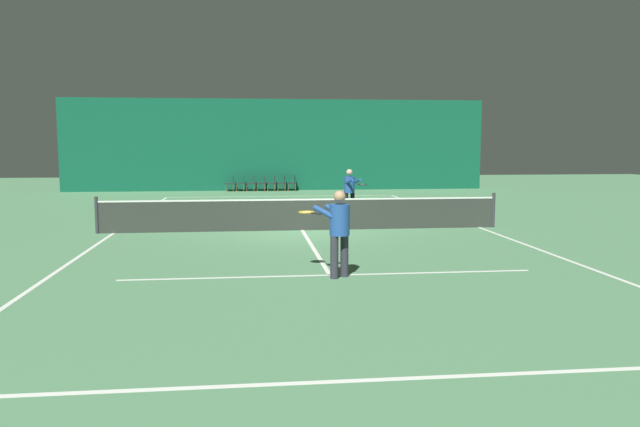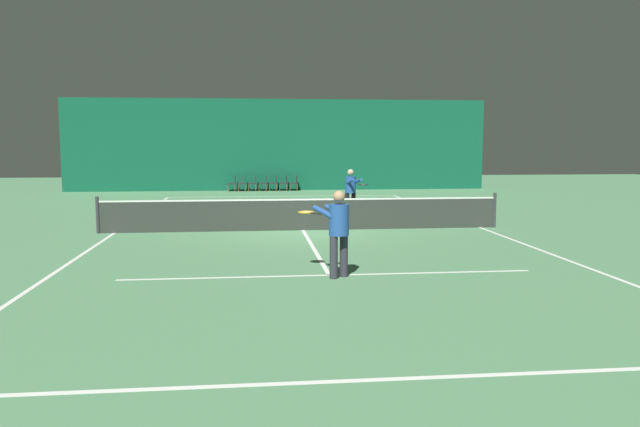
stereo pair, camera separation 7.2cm
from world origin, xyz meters
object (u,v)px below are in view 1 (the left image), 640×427
courtside_chair_5 (283,182)px  courtside_chair_3 (262,182)px  tennis_net (302,213)px  courtside_chair_0 (231,182)px  player_far (350,189)px  courtside_chair_2 (252,182)px  player_near (338,227)px  courtside_chair_4 (272,182)px  courtside_chair_1 (241,182)px  courtside_chair_6 (293,182)px

courtside_chair_5 → courtside_chair_3: bearing=-90.0°
tennis_net → courtside_chair_0: tennis_net is taller
player_far → tennis_net: bearing=-47.4°
courtside_chair_2 → courtside_chair_3: bearing=90.0°
player_far → courtside_chair_3: (-2.90, 11.60, -0.48)m
player_near → courtside_chair_5: 21.84m
courtside_chair_0 → courtside_chair_2: 1.11m
courtside_chair_3 → courtside_chair_4: bearing=90.0°
player_near → courtside_chair_5: bearing=-34.6°
courtside_chair_1 → courtside_chair_5: 2.22m
courtside_chair_1 → courtside_chair_0: bearing=-90.0°
courtside_chair_6 → courtside_chair_0: bearing=-90.0°
courtside_chair_0 → courtside_chair_3: size_ratio=1.00×
tennis_net → courtside_chair_0: 15.45m
player_near → courtside_chair_1: size_ratio=2.03×
tennis_net → player_near: player_near is taller
tennis_net → courtside_chair_3: bearing=93.2°
tennis_net → courtside_chair_2: bearing=95.3°
courtside_chair_1 → courtside_chair_4: bearing=90.0°
courtside_chair_4 → tennis_net: bearing=1.1°
courtside_chair_2 → courtside_chair_6: bearing=90.0°
player_near → courtside_chair_4: 21.85m
courtside_chair_5 → courtside_chair_1: bearing=-90.0°
courtside_chair_2 → courtside_chair_5: same height
courtside_chair_2 → courtside_chair_4: 1.11m
courtside_chair_4 → courtside_chair_6: (1.11, 0.00, 0.00)m
player_far → courtside_chair_6: player_far is taller
courtside_chair_0 → courtside_chair_2: bearing=90.0°
tennis_net → courtside_chair_5: 15.24m
courtside_chair_3 → courtside_chair_6: bearing=90.0°
player_far → courtside_chair_1: 12.28m
tennis_net → courtside_chair_6: size_ratio=14.29×
tennis_net → player_near: (0.13, -6.60, 0.48)m
courtside_chair_2 → courtside_chair_4: same height
player_near → courtside_chair_3: player_near is taller
tennis_net → courtside_chair_0: (-2.52, 15.24, -0.03)m
tennis_net → courtside_chair_3: tennis_net is taller
courtside_chair_5 → courtside_chair_4: bearing=-90.0°
courtside_chair_3 → courtside_chair_6: (1.66, 0.00, 0.00)m
player_near → courtside_chair_4: (-0.44, 21.84, -0.51)m
player_far → courtside_chair_4: (-2.34, 11.60, -0.48)m
player_near → courtside_chair_5: (0.12, 21.84, -0.51)m
courtside_chair_1 → courtside_chair_5: (2.22, 0.00, 0.00)m
courtside_chair_0 → courtside_chair_2: (1.11, 0.00, 0.00)m
courtside_chair_0 → courtside_chair_4: bearing=90.0°
courtside_chair_5 → player_far: bearing=8.8°
courtside_chair_0 → courtside_chair_3: 1.66m
courtside_chair_3 → courtside_chair_2: bearing=-90.0°
courtside_chair_2 → courtside_chair_3: same height
courtside_chair_2 → courtside_chair_3: size_ratio=1.00×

